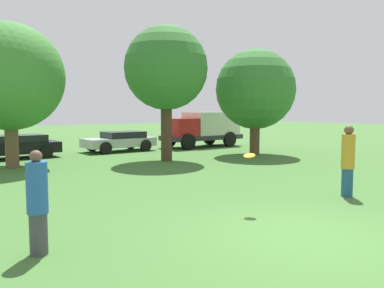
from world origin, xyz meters
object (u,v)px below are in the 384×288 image
Objects in this scene: person_catcher at (348,160)px; parked_car_black at (15,146)px; tree_1 at (9,77)px; tree_3 at (255,90)px; frisbee at (249,156)px; parked_car_silver at (120,141)px; person_thrower at (37,203)px; delivery_truck_red at (203,127)px; tree_2 at (166,69)px.

parked_car_black is (-5.91, 14.62, -0.39)m from person_catcher.
tree_1 reaches higher than tree_3.
tree_3 is (5.07, 8.93, 2.49)m from person_catcher.
frisbee is at bearing -3.97° from person_catcher.
person_thrower is at bearing 58.61° from parked_car_silver.
tree_1 reaches higher than delivery_truck_red.
parked_car_silver is at bearing -7.12° from delivery_truck_red.
parked_car_black is at bearing 138.64° from tree_2.
delivery_truck_red reaches higher than person_thrower.
tree_1 is at bearing 84.34° from person_thrower.
delivery_truck_red reaches higher than parked_car_black.
tree_2 reaches higher than frisbee.
tree_2 is (8.02, 9.20, 3.47)m from person_thrower.
person_thrower is 15.99m from tree_3.
delivery_truck_red is at bearing 57.38° from frisbee.
tree_2 reaches higher than parked_car_silver.
person_thrower is at bearing 78.64° from parked_car_black.
tree_1 reaches higher than person_catcher.
person_thrower is 0.29× the size of tree_1.
person_thrower reaches higher than parked_car_silver.
parked_car_silver is (-5.24, 5.82, -2.87)m from tree_3.
person_catcher is (8.16, -0.33, 0.13)m from person_thrower.
person_thrower reaches higher than frisbee.
person_thrower is 0.40× the size of parked_car_black.
parked_car_black is at bearing -1.07° from parked_car_silver.
person_catcher is at bearing -89.21° from tree_2.
person_thrower is 12.69m from tree_2.
person_thrower is at bearing -146.94° from tree_3.
delivery_truck_red is (13.70, 13.96, 0.40)m from person_thrower.
parked_car_black is at bearing 83.38° from person_thrower.
tree_2 is (3.24, 9.16, 3.01)m from frisbee.
person_thrower is at bearing 0.00° from person_catcher.
person_thrower is 19.56m from delivery_truck_red.
tree_3 is at bearing 150.17° from parked_car_black.
delivery_truck_red reaches higher than person_catcher.
person_catcher is at bearing 0.00° from person_thrower.
tree_3 is at bearing 45.43° from frisbee.
delivery_truck_red is (11.45, -0.33, 0.65)m from parked_car_black.
tree_3 is (8.44, 8.56, 2.17)m from frisbee.
person_catcher is 15.33m from delivery_truck_red.
tree_3 reaches higher than person_catcher.
parked_car_black is 5.74m from parked_car_silver.
parked_car_black is 11.47m from delivery_truck_red.
tree_3 is 8.34m from parked_car_silver.
tree_3 is at bearing -117.25° from person_catcher.
tree_3 reaches higher than delivery_truck_red.
parked_car_silver is 5.77m from delivery_truck_red.
person_thrower is 0.42× the size of parked_car_silver.
tree_2 is at bearing 51.22° from person_thrower.
parked_car_black is 0.78× the size of delivery_truck_red.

